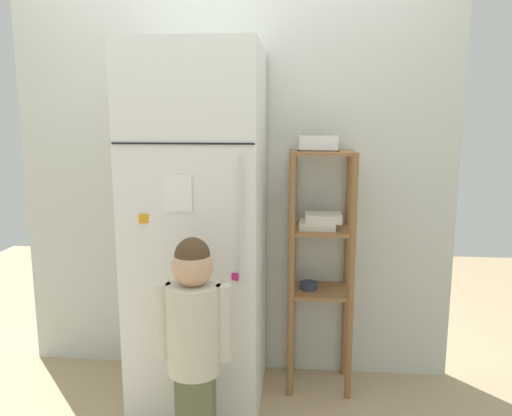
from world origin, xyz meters
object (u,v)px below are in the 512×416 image
refrigerator (199,230)px  fruit_bin (319,144)px  pantry_shelf_unit (320,248)px  child_standing (194,328)px

refrigerator → fruit_bin: bearing=16.5°
refrigerator → pantry_shelf_unit: bearing=14.0°
pantry_shelf_unit → refrigerator: bearing=-166.0°
child_standing → fruit_bin: size_ratio=4.75×
pantry_shelf_unit → fruit_bin: 0.56m
pantry_shelf_unit → fruit_bin: (-0.02, 0.02, 0.56)m
child_standing → pantry_shelf_unit: 0.88m
refrigerator → child_standing: 0.60m
refrigerator → fruit_bin: (0.61, 0.18, 0.43)m
fruit_bin → refrigerator: bearing=-163.5°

